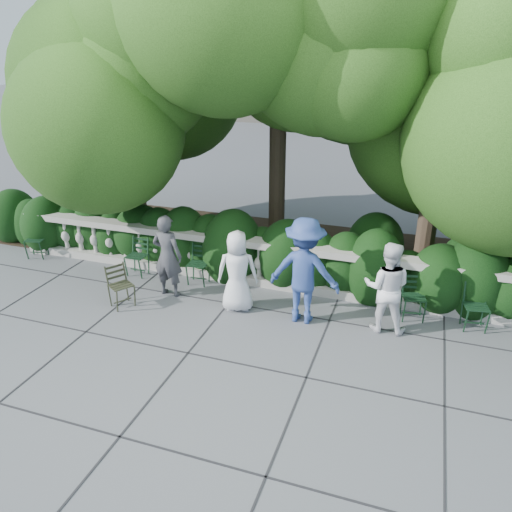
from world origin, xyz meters
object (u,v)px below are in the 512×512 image
(chair_c, at_px, (135,277))
(person_businessman, at_px, (237,271))
(chair_f, at_px, (474,333))
(chair_a, at_px, (36,259))
(person_older_blue, at_px, (304,271))
(person_casual_man, at_px, (387,287))
(chair_weathered, at_px, (127,309))
(chair_e, at_px, (412,323))
(chair_d, at_px, (196,286))
(person_woman_grey, at_px, (167,256))

(chair_c, distance_m, person_businessman, 2.78)
(chair_c, height_order, chair_f, same)
(chair_a, relative_size, person_older_blue, 0.43)
(chair_a, bearing_deg, person_casual_man, -19.07)
(chair_a, relative_size, chair_f, 1.00)
(chair_c, xyz_separation_m, chair_f, (6.87, -0.00, 0.00))
(chair_c, distance_m, chair_weathered, 1.39)
(chair_a, xyz_separation_m, chair_weathered, (3.33, -1.35, 0.00))
(chair_weathered, bearing_deg, chair_c, 57.44)
(chair_c, distance_m, chair_e, 5.82)
(chair_c, height_order, chair_weathered, same)
(chair_d, xyz_separation_m, person_older_blue, (2.44, -0.59, 0.99))
(chair_a, distance_m, person_businessman, 5.44)
(chair_weathered, xyz_separation_m, person_woman_grey, (0.50, 0.82, 0.84))
(person_woman_grey, bearing_deg, person_casual_man, -178.06)
(person_older_blue, bearing_deg, chair_e, -164.04)
(chair_weathered, distance_m, person_casual_man, 4.87)
(chair_f, bearing_deg, person_businessman, 176.48)
(chair_weathered, relative_size, person_businessman, 0.53)
(chair_f, height_order, person_casual_man, person_casual_man)
(chair_e, relative_size, person_older_blue, 0.43)
(chair_e, height_order, person_older_blue, person_older_blue)
(chair_c, height_order, person_older_blue, person_older_blue)
(chair_c, xyz_separation_m, person_woman_grey, (1.10, -0.44, 0.84))
(chair_c, bearing_deg, chair_a, 179.20)
(chair_c, distance_m, chair_d, 1.45)
(chair_c, height_order, person_woman_grey, person_woman_grey)
(chair_e, distance_m, chair_weathered, 5.37)
(chair_a, distance_m, chair_c, 2.73)
(person_casual_man, bearing_deg, chair_d, -7.65)
(chair_d, distance_m, person_older_blue, 2.69)
(chair_a, xyz_separation_m, person_older_blue, (6.62, -0.63, 0.99))
(chair_e, bearing_deg, chair_a, 166.86)
(person_businessman, bearing_deg, person_older_blue, 163.92)
(chair_weathered, height_order, person_casual_man, person_casual_man)
(chair_e, xyz_separation_m, chair_f, (1.05, -0.01, 0.00))
(chair_d, bearing_deg, chair_weathered, -126.01)
(person_woman_grey, bearing_deg, chair_f, -174.41)
(chair_a, bearing_deg, chair_f, -16.22)
(person_businessman, bearing_deg, chair_a, -23.36)
(person_businessman, bearing_deg, chair_f, 170.70)
(chair_f, height_order, person_businessman, person_businessman)
(chair_d, height_order, chair_weathered, same)
(chair_c, bearing_deg, chair_e, 1.20)
(person_businessman, height_order, person_casual_man, person_casual_man)
(chair_c, xyz_separation_m, chair_weathered, (0.60, -1.26, 0.00))
(chair_a, distance_m, person_older_blue, 6.72)
(person_businessman, bearing_deg, person_casual_man, 166.74)
(chair_f, relative_size, person_businessman, 0.53)
(chair_d, bearing_deg, person_businessman, -30.19)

